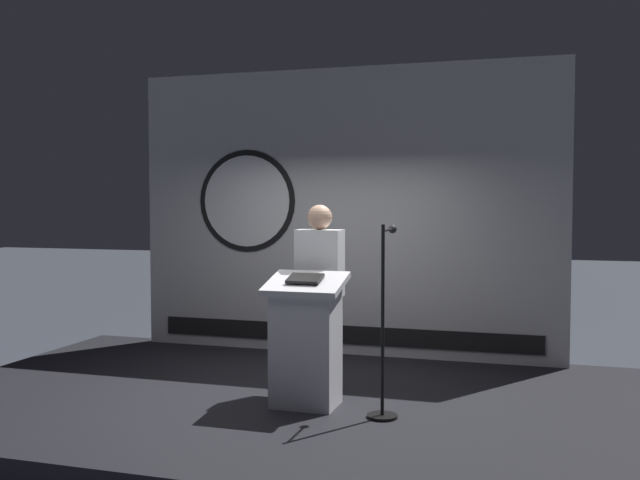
{
  "coord_description": "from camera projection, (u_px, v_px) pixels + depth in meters",
  "views": [
    {
      "loc": [
        2.09,
        -5.89,
        1.99
      ],
      "look_at": [
        0.25,
        0.15,
        1.65
      ],
      "focal_mm": 40.79,
      "sensor_mm": 36.0,
      "label": 1
    }
  ],
  "objects": [
    {
      "name": "banner_display",
      "position": [
        341.0,
        213.0,
        8.01
      ],
      "size": [
        4.77,
        0.12,
        3.15
      ],
      "color": "silver",
      "rests_on": "stage_platform"
    },
    {
      "name": "microphone_stand",
      "position": [
        384.0,
        349.0,
        5.69
      ],
      "size": [
        0.24,
        0.53,
        1.51
      ],
      "color": "black",
      "rests_on": "stage_platform"
    },
    {
      "name": "ground_plane",
      "position": [
        288.0,
        429.0,
        6.34
      ],
      "size": [
        40.0,
        40.0,
        0.0
      ],
      "primitive_type": "plane",
      "color": "#383D47"
    },
    {
      "name": "podium",
      "position": [
        306.0,
        342.0,
        5.99
      ],
      "size": [
        0.64,
        0.5,
        1.1
      ],
      "color": "silver",
      "rests_on": "stage_platform"
    },
    {
      "name": "speaker_person",
      "position": [
        320.0,
        296.0,
        6.44
      ],
      "size": [
        0.4,
        0.26,
        1.66
      ],
      "color": "black",
      "rests_on": "stage_platform"
    },
    {
      "name": "stage_platform",
      "position": [
        288.0,
        412.0,
        6.33
      ],
      "size": [
        6.4,
        4.0,
        0.3
      ],
      "primitive_type": "cube",
      "color": "black",
      "rests_on": "ground"
    }
  ]
}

